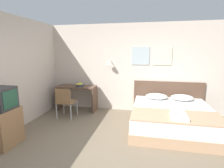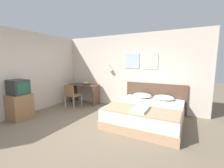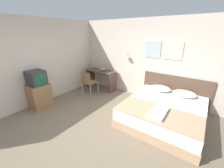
% 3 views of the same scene
% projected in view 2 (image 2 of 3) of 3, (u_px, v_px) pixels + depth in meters
% --- Properties ---
extents(ground_plane, '(24.00, 24.00, 0.00)m').
position_uv_depth(ground_plane, '(79.00, 134.00, 3.48)').
color(ground_plane, '#756651').
extents(wall_back, '(5.65, 0.31, 2.65)m').
position_uv_depth(wall_back, '(124.00, 71.00, 5.54)').
color(wall_back, beige).
rests_on(wall_back, ground_plane).
extents(wall_left, '(0.06, 5.55, 2.65)m').
position_uv_depth(wall_left, '(4.00, 74.00, 4.23)').
color(wall_left, beige).
rests_on(wall_left, ground_plane).
extents(bed, '(1.88, 2.06, 0.51)m').
position_uv_depth(bed, '(146.00, 113.00, 4.17)').
color(bed, tan).
rests_on(bed, ground_plane).
extents(headboard, '(2.00, 0.06, 0.96)m').
position_uv_depth(headboard, '(155.00, 97.00, 5.06)').
color(headboard, brown).
rests_on(headboard, ground_plane).
extents(pillow_left, '(0.60, 0.47, 0.15)m').
position_uv_depth(pillow_left, '(142.00, 95.00, 4.93)').
color(pillow_left, white).
rests_on(pillow_left, bed).
extents(pillow_right, '(0.60, 0.47, 0.15)m').
position_uv_depth(pillow_right, '(164.00, 98.00, 4.61)').
color(pillow_right, white).
rests_on(pillow_right, bed).
extents(throw_blanket, '(1.82, 0.82, 0.02)m').
position_uv_depth(throw_blanket, '(140.00, 110.00, 3.61)').
color(throw_blanket, tan).
rests_on(throw_blanket, bed).
extents(folded_towel_near_foot, '(0.28, 0.26, 0.06)m').
position_uv_depth(folded_towel_near_foot, '(143.00, 107.00, 3.71)').
color(folded_towel_near_foot, white).
rests_on(folded_towel_near_foot, throw_blanket).
extents(folded_towel_mid_bed, '(0.32, 0.36, 0.06)m').
position_uv_depth(folded_towel_mid_bed, '(139.00, 110.00, 3.46)').
color(folded_towel_mid_bed, white).
rests_on(folded_towel_mid_bed, throw_blanket).
extents(desk, '(1.21, 0.50, 0.78)m').
position_uv_depth(desk, '(84.00, 90.00, 6.08)').
color(desk, brown).
rests_on(desk, ground_plane).
extents(desk_chair, '(0.46, 0.46, 0.86)m').
position_uv_depth(desk_chair, '(71.00, 94.00, 5.49)').
color(desk_chair, '#8E6642').
rests_on(desk_chair, ground_plane).
extents(fruit_bowl, '(0.24, 0.24, 0.12)m').
position_uv_depth(fruit_bowl, '(86.00, 84.00, 5.94)').
color(fruit_bowl, '#333842').
rests_on(fruit_bowl, desk).
extents(tv_stand, '(0.50, 0.57, 0.74)m').
position_uv_depth(tv_stand, '(20.00, 107.00, 4.39)').
color(tv_stand, '#8E6642').
rests_on(tv_stand, ground_plane).
extents(television, '(0.49, 0.44, 0.43)m').
position_uv_depth(television, '(18.00, 87.00, 4.30)').
color(television, '#2D2D30').
rests_on(television, tv_stand).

